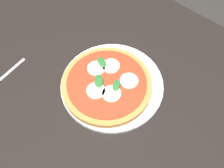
# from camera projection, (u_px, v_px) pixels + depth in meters

# --- Properties ---
(ground_plane) EXTENTS (6.00, 6.00, 0.00)m
(ground_plane) POSITION_uv_depth(u_px,v_px,m) (113.00, 159.00, 1.37)
(ground_plane) COLOR #2D2B28
(dining_table) EXTENTS (1.34, 0.91, 0.73)m
(dining_table) POSITION_uv_depth(u_px,v_px,m) (114.00, 108.00, 0.83)
(dining_table) COLOR black
(dining_table) RESTS_ON ground_plane
(serving_tray) EXTENTS (0.31, 0.31, 0.01)m
(serving_tray) POSITION_uv_depth(u_px,v_px,m) (112.00, 85.00, 0.75)
(serving_tray) COLOR silver
(serving_tray) RESTS_ON dining_table
(pizza) EXTENTS (0.26, 0.26, 0.03)m
(pizza) POSITION_uv_depth(u_px,v_px,m) (107.00, 83.00, 0.74)
(pizza) COLOR #C6843F
(pizza) RESTS_ON serving_tray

